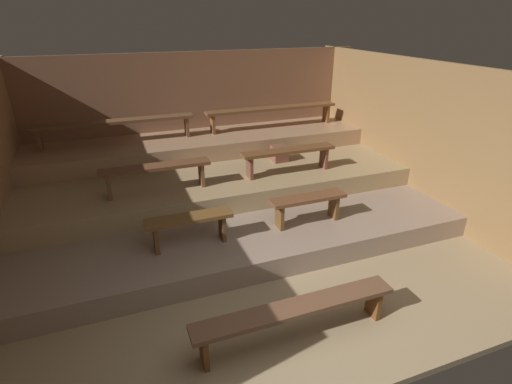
% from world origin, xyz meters
% --- Properties ---
extents(ground, '(6.88, 6.05, 0.08)m').
position_xyz_m(ground, '(0.00, 2.63, -0.04)').
color(ground, '#9F8864').
extents(wall_back, '(6.88, 0.06, 2.33)m').
position_xyz_m(wall_back, '(0.00, 5.28, 1.17)').
color(wall_back, '#895C42').
rests_on(wall_back, ground).
extents(wall_right, '(0.06, 6.05, 2.33)m').
position_xyz_m(wall_right, '(3.07, 2.63, 1.17)').
color(wall_right, olive).
rests_on(wall_right, ground).
extents(platform_lower, '(6.08, 3.94, 0.30)m').
position_xyz_m(platform_lower, '(0.00, 3.28, 0.15)').
color(platform_lower, gray).
rests_on(platform_lower, ground).
extents(platform_middle, '(6.08, 2.67, 0.30)m').
position_xyz_m(platform_middle, '(0.00, 3.92, 0.45)').
color(platform_middle, tan).
rests_on(platform_middle, platform_lower).
extents(platform_upper, '(6.08, 1.22, 0.30)m').
position_xyz_m(platform_upper, '(0.00, 4.64, 0.75)').
color(platform_upper, tan).
rests_on(platform_upper, platform_middle).
extents(bench_floor_center, '(2.08, 0.26, 0.40)m').
position_xyz_m(bench_floor_center, '(-0.13, 0.39, 0.33)').
color(bench_floor_center, brown).
rests_on(bench_floor_center, ground).
extents(bench_lower_left, '(1.07, 0.26, 0.40)m').
position_xyz_m(bench_lower_left, '(-0.82, 2.00, 0.60)').
color(bench_lower_left, brown).
rests_on(bench_lower_left, platform_lower).
extents(bench_lower_right, '(1.07, 0.26, 0.40)m').
position_xyz_m(bench_lower_right, '(0.82, 2.00, 0.60)').
color(bench_lower_right, brown).
rests_on(bench_lower_right, platform_lower).
extents(bench_middle_left, '(1.55, 0.26, 0.40)m').
position_xyz_m(bench_middle_left, '(-1.04, 3.13, 0.92)').
color(bench_middle_left, brown).
rests_on(bench_middle_left, platform_middle).
extents(bench_middle_right, '(1.55, 0.26, 0.40)m').
position_xyz_m(bench_middle_right, '(1.04, 3.13, 0.92)').
color(bench_middle_right, brown).
rests_on(bench_middle_right, platform_middle).
extents(bench_upper_left, '(2.66, 0.26, 0.40)m').
position_xyz_m(bench_upper_left, '(-1.46, 4.79, 1.24)').
color(bench_upper_left, brown).
rests_on(bench_upper_left, platform_upper).
extents(bench_upper_right, '(2.66, 0.26, 0.40)m').
position_xyz_m(bench_upper_right, '(1.46, 4.79, 1.24)').
color(bench_upper_right, brown).
rests_on(bench_upper_right, platform_upper).
extents(wooden_crate_middle, '(0.26, 0.26, 0.26)m').
position_xyz_m(wooden_crate_middle, '(1.14, 3.71, 0.73)').
color(wooden_crate_middle, brown).
rests_on(wooden_crate_middle, platform_middle).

